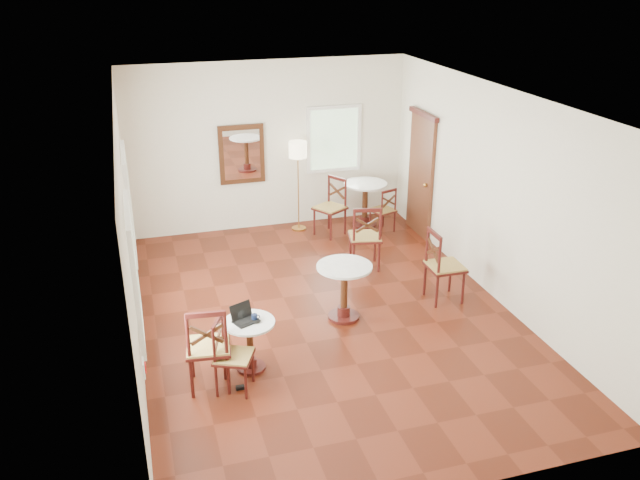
# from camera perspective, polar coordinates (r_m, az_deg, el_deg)

# --- Properties ---
(ground) EXTENTS (7.00, 7.00, 0.00)m
(ground) POSITION_cam_1_polar(r_m,az_deg,el_deg) (9.21, 0.53, -6.44)
(ground) COLOR #5B1E0F
(ground) RESTS_ON ground
(room_shell) EXTENTS (5.02, 7.02, 3.01)m
(room_shell) POSITION_cam_1_polar(r_m,az_deg,el_deg) (8.67, -0.33, 5.30)
(room_shell) COLOR white
(room_shell) RESTS_ON ground
(cafe_table_near) EXTENTS (0.61, 0.61, 0.65)m
(cafe_table_near) POSITION_cam_1_polar(r_m,az_deg,el_deg) (7.91, -6.11, -8.59)
(cafe_table_near) COLOR #481612
(cafe_table_near) RESTS_ON ground
(cafe_table_mid) EXTENTS (0.75, 0.75, 0.79)m
(cafe_table_mid) POSITION_cam_1_polar(r_m,az_deg,el_deg) (8.90, 2.10, -3.99)
(cafe_table_mid) COLOR #481612
(cafe_table_mid) RESTS_ON ground
(cafe_table_back) EXTENTS (0.78, 0.78, 0.83)m
(cafe_table_back) POSITION_cam_1_polar(r_m,az_deg,el_deg) (12.05, 3.92, 3.53)
(cafe_table_back) COLOR #481612
(cafe_table_back) RESTS_ON ground
(chair_near_a) EXTENTS (0.55, 0.55, 1.08)m
(chair_near_a) POSITION_cam_1_polar(r_m,az_deg,el_deg) (7.59, -9.67, -9.12)
(chair_near_a) COLOR #481612
(chair_near_a) RESTS_ON ground
(chair_near_b) EXTENTS (0.55, 0.55, 0.89)m
(chair_near_b) POSITION_cam_1_polar(r_m,az_deg,el_deg) (7.57, -7.66, -9.89)
(chair_near_b) COLOR #481612
(chair_near_b) RESTS_ON ground
(chair_mid_a) EXTENTS (0.58, 0.58, 1.07)m
(chair_mid_a) POSITION_cam_1_polar(r_m,az_deg,el_deg) (10.36, 3.93, 0.29)
(chair_mid_a) COLOR #481612
(chair_mid_a) RESTS_ON ground
(chair_mid_b) EXTENTS (0.50, 0.50, 1.08)m
(chair_mid_b) POSITION_cam_1_polar(r_m,az_deg,el_deg) (9.51, 10.64, -2.22)
(chair_mid_b) COLOR #481612
(chair_mid_b) RESTS_ON ground
(chair_back_a) EXTENTS (0.49, 0.49, 0.83)m
(chair_back_a) POSITION_cam_1_polar(r_m,az_deg,el_deg) (11.84, 5.52, 2.61)
(chair_back_a) COLOR #481612
(chair_back_a) RESTS_ON ground
(chair_back_b) EXTENTS (0.65, 0.65, 1.03)m
(chair_back_b) POSITION_cam_1_polar(r_m,az_deg,el_deg) (11.65, 0.95, 2.88)
(chair_back_b) COLOR #481612
(chair_back_b) RESTS_ON ground
(floor_lamp) EXTENTS (0.32, 0.32, 1.64)m
(floor_lamp) POSITION_cam_1_polar(r_m,az_deg,el_deg) (11.60, -1.93, 7.32)
(floor_lamp) COLOR #BF8C3F
(floor_lamp) RESTS_ON ground
(laptop) EXTENTS (0.35, 0.33, 0.20)m
(laptop) POSITION_cam_1_polar(r_m,az_deg,el_deg) (7.79, -6.62, -6.63)
(laptop) COLOR black
(laptop) RESTS_ON cafe_table_near
(mouse) EXTENTS (0.10, 0.06, 0.03)m
(mouse) POSITION_cam_1_polar(r_m,az_deg,el_deg) (7.74, -5.52, -7.07)
(mouse) COLOR black
(mouse) RESTS_ON cafe_table_near
(navy_mug) EXTENTS (0.10, 0.07, 0.08)m
(navy_mug) POSITION_cam_1_polar(r_m,az_deg,el_deg) (7.79, -5.68, -6.68)
(navy_mug) COLOR #111B38
(navy_mug) RESTS_ON cafe_table_near
(water_glass) EXTENTS (0.07, 0.07, 0.11)m
(water_glass) POSITION_cam_1_polar(r_m,az_deg,el_deg) (7.80, -6.86, -6.57)
(water_glass) COLOR white
(water_glass) RESTS_ON cafe_table_near
(power_adapter) EXTENTS (0.09, 0.06, 0.04)m
(power_adapter) POSITION_cam_1_polar(r_m,az_deg,el_deg) (7.79, -6.94, -12.57)
(power_adapter) COLOR black
(power_adapter) RESTS_ON ground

